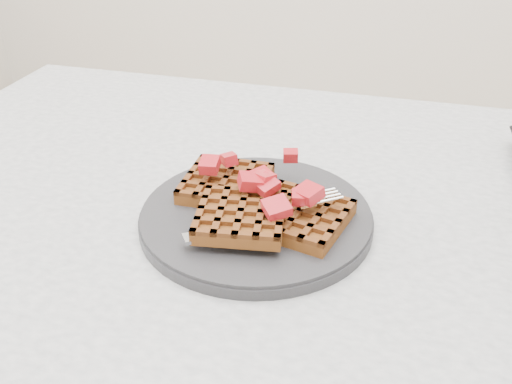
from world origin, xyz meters
The scene contains 5 objects.
table centered at (0.00, 0.00, 0.64)m, with size 1.20×0.80×0.75m.
plate centered at (-0.07, -0.02, 0.76)m, with size 0.25×0.25×0.02m, color #262629.
waffles centered at (-0.07, -0.02, 0.78)m, with size 0.20×0.17×0.03m.
strawberry_pile centered at (-0.07, -0.02, 0.80)m, with size 0.15×0.15×0.02m, color #99000A, non-canonical shape.
fork centered at (-0.04, -0.04, 0.77)m, with size 0.02×0.18×0.02m, color silver, non-canonical shape.
Camera 1 is at (0.07, -0.52, 1.10)m, focal length 40.00 mm.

